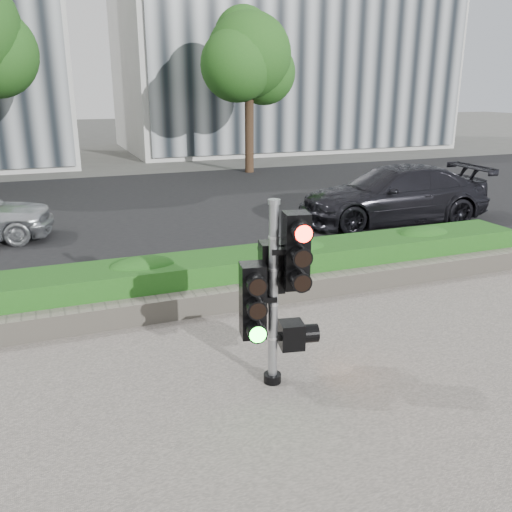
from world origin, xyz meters
name	(u,v)px	position (x,y,z in m)	size (l,w,h in m)	color
ground	(276,365)	(0.00, 0.00, 0.00)	(120.00, 120.00, 0.00)	#51514C
sidewalk	(392,495)	(0.00, -2.50, 0.01)	(16.00, 11.00, 0.03)	#9E9389
road	(140,209)	(0.00, 10.00, 0.01)	(60.00, 13.00, 0.02)	black
curb	(206,282)	(0.00, 3.15, 0.06)	(60.00, 0.25, 0.12)	gray
stone_wall	(229,299)	(0.00, 1.90, 0.20)	(12.00, 0.32, 0.34)	gray
hedge	(216,276)	(0.00, 2.55, 0.37)	(12.00, 1.00, 0.68)	green
building_right	(280,40)	(11.00, 25.00, 6.00)	(18.00, 10.00, 12.00)	#B7B7B2
tree_right	(248,59)	(5.48, 15.55, 4.48)	(4.10, 3.58, 6.53)	black
traffic_signal	(275,285)	(-0.19, -0.38, 1.25)	(0.80, 0.63, 2.21)	black
car_dark	(393,195)	(5.83, 5.91, 0.74)	(2.03, 4.98, 1.45)	black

